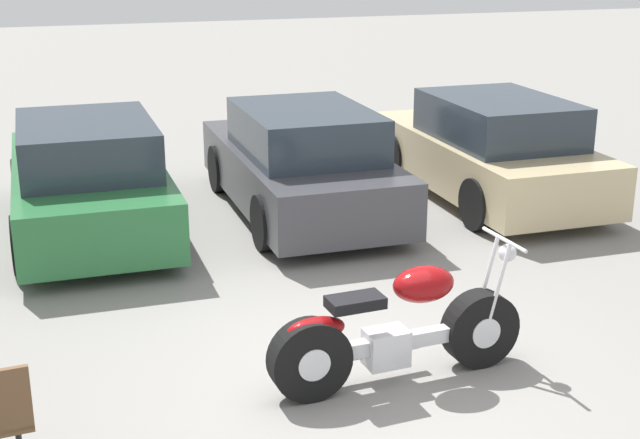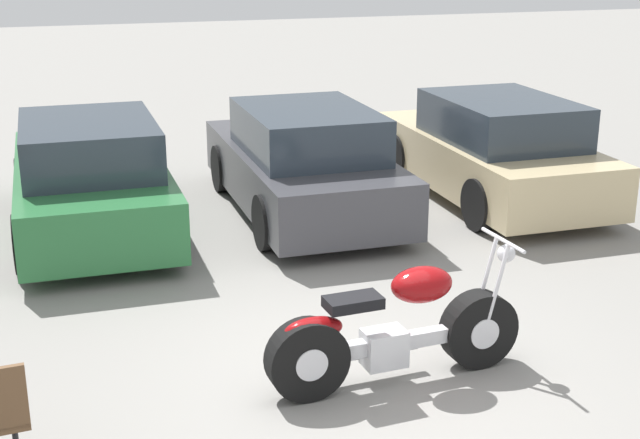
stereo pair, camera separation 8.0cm
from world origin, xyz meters
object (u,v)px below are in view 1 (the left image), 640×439
at_px(motorcycle, 396,332).
at_px(parked_car_green, 88,179).
at_px(parked_car_champagne, 490,150).
at_px(parked_car_dark_grey, 301,163).

height_order(motorcycle, parked_car_green, parked_car_green).
height_order(parked_car_green, parked_car_champagne, same).
distance_m(motorcycle, parked_car_champagne, 5.49).
bearing_deg(parked_car_green, parked_car_dark_grey, -1.34).
xyz_separation_m(parked_car_green, parked_car_dark_grey, (2.63, -0.06, 0.00)).
distance_m(parked_car_green, parked_car_dark_grey, 2.63).
bearing_deg(parked_car_champagne, parked_car_dark_grey, 177.75).
xyz_separation_m(parked_car_dark_grey, parked_car_champagne, (2.63, -0.10, 0.00)).
relative_size(motorcycle, parked_car_champagne, 0.53).
relative_size(parked_car_green, parked_car_champagne, 1.00).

